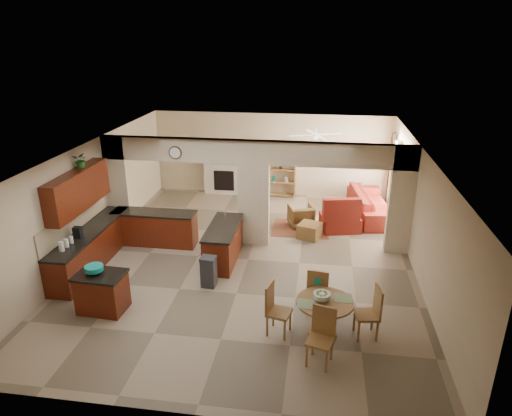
# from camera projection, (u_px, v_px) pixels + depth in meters

# --- Properties ---
(floor) EXTENTS (10.00, 10.00, 0.00)m
(floor) POSITION_uv_depth(u_px,v_px,m) (248.00, 259.00, 11.40)
(floor) COLOR gray
(floor) RESTS_ON ground
(ceiling) EXTENTS (10.00, 10.00, 0.00)m
(ceiling) POSITION_uv_depth(u_px,v_px,m) (247.00, 150.00, 10.38)
(ceiling) COLOR white
(ceiling) RESTS_ON wall_back
(wall_back) EXTENTS (8.00, 0.00, 8.00)m
(wall_back) POSITION_uv_depth(u_px,v_px,m) (271.00, 155.00, 15.50)
(wall_back) COLOR #BEAB8B
(wall_back) RESTS_ON floor
(wall_front) EXTENTS (8.00, 0.00, 8.00)m
(wall_front) POSITION_uv_depth(u_px,v_px,m) (190.00, 337.00, 6.28)
(wall_front) COLOR #BEAB8B
(wall_front) RESTS_ON floor
(wall_left) EXTENTS (0.00, 10.00, 10.00)m
(wall_left) POSITION_uv_depth(u_px,v_px,m) (90.00, 199.00, 11.42)
(wall_left) COLOR #BEAB8B
(wall_left) RESTS_ON floor
(wall_right) EXTENTS (0.00, 10.00, 10.00)m
(wall_right) POSITION_uv_depth(u_px,v_px,m) (421.00, 216.00, 10.36)
(wall_right) COLOR #BEAB8B
(wall_right) RESTS_ON floor
(partition_left_pier) EXTENTS (0.60, 0.25, 2.80)m
(partition_left_pier) POSITION_uv_depth(u_px,v_px,m) (119.00, 187.00, 12.30)
(partition_left_pier) COLOR #BEAB8B
(partition_left_pier) RESTS_ON floor
(partition_center_pier) EXTENTS (0.80, 0.25, 2.20)m
(partition_center_pier) POSITION_uv_depth(u_px,v_px,m) (254.00, 204.00, 11.92)
(partition_center_pier) COLOR #BEAB8B
(partition_center_pier) RESTS_ON floor
(partition_right_pier) EXTENTS (0.60, 0.25, 2.80)m
(partition_right_pier) POSITION_uv_depth(u_px,v_px,m) (401.00, 201.00, 11.32)
(partition_right_pier) COLOR #BEAB8B
(partition_right_pier) RESTS_ON floor
(partition_header) EXTENTS (8.00, 0.25, 0.60)m
(partition_header) POSITION_uv_depth(u_px,v_px,m) (254.00, 152.00, 11.41)
(partition_header) COLOR #BEAB8B
(partition_header) RESTS_ON partition_center_pier
(kitchen_counter) EXTENTS (2.52, 3.29, 1.48)m
(kitchen_counter) POSITION_uv_depth(u_px,v_px,m) (118.00, 239.00, 11.43)
(kitchen_counter) COLOR #3F0B07
(kitchen_counter) RESTS_ON floor
(upper_cabinets) EXTENTS (0.35, 2.40, 0.90)m
(upper_cabinets) POSITION_uv_depth(u_px,v_px,m) (78.00, 190.00, 10.47)
(upper_cabinets) COLOR #3F0B07
(upper_cabinets) RESTS_ON wall_left
(peninsula) EXTENTS (0.70, 1.85, 0.91)m
(peninsula) POSITION_uv_depth(u_px,v_px,m) (223.00, 243.00, 11.21)
(peninsula) COLOR #3F0B07
(peninsula) RESTS_ON floor
(wall_clock) EXTENTS (0.34, 0.03, 0.34)m
(wall_clock) POSITION_uv_depth(u_px,v_px,m) (175.00, 153.00, 11.56)
(wall_clock) COLOR #4C2E19
(wall_clock) RESTS_ON partition_header
(rug) EXTENTS (1.60, 1.30, 0.01)m
(rug) POSITION_uv_depth(u_px,v_px,m) (301.00, 228.00, 13.17)
(rug) COLOR brown
(rug) RESTS_ON floor
(fireplace) EXTENTS (1.60, 0.35, 1.20)m
(fireplace) POSITION_uv_depth(u_px,v_px,m) (225.00, 176.00, 15.84)
(fireplace) COLOR beige
(fireplace) RESTS_ON floor
(shelving_unit) EXTENTS (1.00, 0.32, 1.80)m
(shelving_unit) POSITION_uv_depth(u_px,v_px,m) (281.00, 171.00, 15.47)
(shelving_unit) COLOR olive
(shelving_unit) RESTS_ON floor
(window_a) EXTENTS (0.02, 0.90, 1.90)m
(window_a) POSITION_uv_depth(u_px,v_px,m) (403.00, 192.00, 12.55)
(window_a) COLOR white
(window_a) RESTS_ON wall_right
(window_b) EXTENTS (0.02, 0.90, 1.90)m
(window_b) POSITION_uv_depth(u_px,v_px,m) (395.00, 174.00, 14.12)
(window_b) COLOR white
(window_b) RESTS_ON wall_right
(glazed_door) EXTENTS (0.02, 0.70, 2.10)m
(glazed_door) POSITION_uv_depth(u_px,v_px,m) (398.00, 187.00, 13.39)
(glazed_door) COLOR white
(glazed_door) RESTS_ON wall_right
(drape_a_left) EXTENTS (0.10, 0.28, 2.30)m
(drape_a_left) POSITION_uv_depth(u_px,v_px,m) (405.00, 199.00, 12.01)
(drape_a_left) COLOR #421F1A
(drape_a_left) RESTS_ON wall_right
(drape_a_right) EXTENTS (0.10, 0.28, 2.30)m
(drape_a_right) POSITION_uv_depth(u_px,v_px,m) (399.00, 185.00, 13.11)
(drape_a_right) COLOR #421F1A
(drape_a_right) RESTS_ON wall_right
(drape_b_left) EXTENTS (0.10, 0.28, 2.30)m
(drape_b_left) POSITION_uv_depth(u_px,v_px,m) (396.00, 180.00, 13.57)
(drape_b_left) COLOR #421F1A
(drape_b_left) RESTS_ON wall_right
(drape_b_right) EXTENTS (0.10, 0.28, 2.30)m
(drape_b_right) POSITION_uv_depth(u_px,v_px,m) (391.00, 168.00, 14.68)
(drape_b_right) COLOR #421F1A
(drape_b_right) RESTS_ON wall_right
(ceiling_fan) EXTENTS (1.00, 1.00, 0.10)m
(ceiling_fan) POSITION_uv_depth(u_px,v_px,m) (316.00, 135.00, 13.04)
(ceiling_fan) COLOR white
(ceiling_fan) RESTS_ON ceiling
(kitchen_island) EXTENTS (0.99, 0.74, 0.83)m
(kitchen_island) POSITION_uv_depth(u_px,v_px,m) (102.00, 292.00, 9.20)
(kitchen_island) COLOR #3F0B07
(kitchen_island) RESTS_ON floor
(teal_bowl) EXTENTS (0.37, 0.37, 0.17)m
(teal_bowl) POSITION_uv_depth(u_px,v_px,m) (94.00, 270.00, 9.03)
(teal_bowl) COLOR teal
(teal_bowl) RESTS_ON kitchen_island
(trash_can) EXTENTS (0.33, 0.29, 0.66)m
(trash_can) POSITION_uv_depth(u_px,v_px,m) (209.00, 273.00, 10.10)
(trash_can) COLOR #2C2C2E
(trash_can) RESTS_ON floor
(dining_table) EXTENTS (1.06, 1.06, 0.72)m
(dining_table) POSITION_uv_depth(u_px,v_px,m) (324.00, 312.00, 8.42)
(dining_table) COLOR olive
(dining_table) RESTS_ON floor
(fruit_bowl) EXTENTS (0.32, 0.32, 0.17)m
(fruit_bowl) POSITION_uv_depth(u_px,v_px,m) (322.00, 296.00, 8.33)
(fruit_bowl) COLOR #7BAE25
(fruit_bowl) RESTS_ON dining_table
(sofa) EXTENTS (2.81, 1.42, 0.78)m
(sofa) POSITION_uv_depth(u_px,v_px,m) (372.00, 204.00, 13.94)
(sofa) COLOR maroon
(sofa) RESTS_ON floor
(chaise) EXTENTS (1.22, 1.08, 0.42)m
(chaise) POSITION_uv_depth(u_px,v_px,m) (340.00, 222.00, 13.07)
(chaise) COLOR maroon
(chaise) RESTS_ON floor
(armchair) EXTENTS (0.86, 0.87, 0.63)m
(armchair) POSITION_uv_depth(u_px,v_px,m) (301.00, 216.00, 13.27)
(armchair) COLOR maroon
(armchair) RESTS_ON floor
(ottoman) EXTENTS (0.72, 0.72, 0.41)m
(ottoman) POSITION_uv_depth(u_px,v_px,m) (310.00, 231.00, 12.54)
(ottoman) COLOR maroon
(ottoman) RESTS_ON floor
(plant) EXTENTS (0.37, 0.33, 0.37)m
(plant) POSITION_uv_depth(u_px,v_px,m) (81.00, 160.00, 10.52)
(plant) COLOR #1D4913
(plant) RESTS_ON upper_cabinets
(chair_north) EXTENTS (0.47, 0.47, 1.02)m
(chair_north) POSITION_uv_depth(u_px,v_px,m) (318.00, 290.00, 9.02)
(chair_north) COLOR olive
(chair_north) RESTS_ON floor
(chair_east) EXTENTS (0.49, 0.49, 1.02)m
(chair_east) POSITION_uv_depth(u_px,v_px,m) (372.00, 310.00, 8.36)
(chair_east) COLOR olive
(chair_east) RESTS_ON floor
(chair_south) EXTENTS (0.52, 0.52, 1.02)m
(chair_south) POSITION_uv_depth(u_px,v_px,m) (322.00, 333.00, 7.72)
(chair_south) COLOR olive
(chair_south) RESTS_ON floor
(chair_west) EXTENTS (0.51, 0.51, 1.02)m
(chair_west) POSITION_uv_depth(u_px,v_px,m) (275.00, 307.00, 8.46)
(chair_west) COLOR olive
(chair_west) RESTS_ON floor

